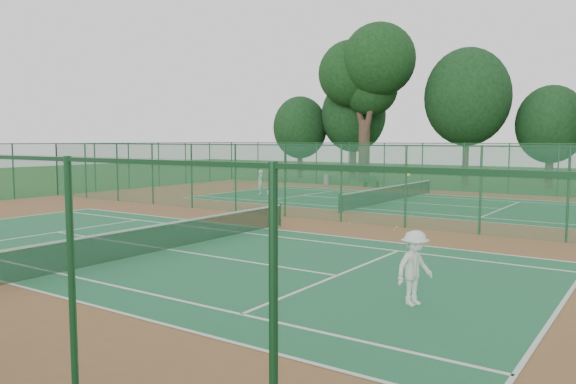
% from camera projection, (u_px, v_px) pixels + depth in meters
% --- Properties ---
extents(ground, '(120.00, 120.00, 0.00)m').
position_uv_depth(ground, '(312.00, 219.00, 26.23)').
color(ground, '#204B17').
rests_on(ground, ground).
extents(red_pad, '(40.00, 36.00, 0.01)m').
position_uv_depth(red_pad, '(312.00, 219.00, 26.23)').
color(red_pad, brown).
rests_on(red_pad, ground).
extents(court_near, '(23.77, 10.97, 0.01)m').
position_uv_depth(court_near, '(170.00, 250.00, 18.83)').
color(court_near, '#1D5B39').
rests_on(court_near, red_pad).
extents(court_far, '(23.77, 10.97, 0.01)m').
position_uv_depth(court_far, '(391.00, 202.00, 33.63)').
color(court_far, '#1B5633').
rests_on(court_far, red_pad).
extents(fence_north, '(40.00, 0.09, 3.50)m').
position_uv_depth(fence_north, '(442.00, 167.00, 40.87)').
color(fence_north, '#1C5430').
rests_on(fence_north, ground).
extents(fence_west, '(0.09, 36.00, 3.50)m').
position_uv_depth(fence_west, '(57.00, 169.00, 37.30)').
color(fence_west, '#1B5236').
rests_on(fence_west, ground).
extents(fence_divider, '(40.00, 0.09, 3.50)m').
position_uv_depth(fence_divider, '(312.00, 182.00, 26.07)').
color(fence_divider, '#194D32').
rests_on(fence_divider, ground).
extents(tennis_net_near, '(0.10, 12.90, 0.97)m').
position_uv_depth(tennis_net_near, '(170.00, 234.00, 18.78)').
color(tennis_net_near, '#14391B').
rests_on(tennis_net_near, ground).
extents(tennis_net_far, '(0.10, 12.90, 0.97)m').
position_uv_depth(tennis_net_far, '(391.00, 193.00, 33.58)').
color(tennis_net_far, '#163C21').
rests_on(tennis_net_far, ground).
extents(player_near, '(0.95, 1.23, 1.68)m').
position_uv_depth(player_near, '(415.00, 268.00, 12.47)').
color(player_near, white).
rests_on(player_near, court_near).
extents(player_far, '(0.59, 0.71, 1.67)m').
position_uv_depth(player_far, '(260.00, 182.00, 37.91)').
color(player_far, silver).
rests_on(player_far, court_far).
extents(trash_bin, '(0.53, 0.53, 0.87)m').
position_uv_depth(trash_bin, '(326.00, 180.00, 45.95)').
color(trash_bin, gray).
rests_on(trash_bin, red_pad).
extents(bench, '(1.50, 0.76, 0.89)m').
position_uv_depth(bench, '(371.00, 181.00, 43.71)').
color(bench, '#123419').
rests_on(bench, red_pad).
extents(kit_bag, '(0.88, 0.57, 0.31)m').
position_uv_depth(kit_bag, '(272.00, 192.00, 37.81)').
color(kit_bag, silver).
rests_on(kit_bag, red_pad).
extents(stray_ball_a, '(0.07, 0.07, 0.07)m').
position_uv_depth(stray_ball_a, '(394.00, 230.00, 22.88)').
color(stray_ball_a, '#B1CC2F').
rests_on(stray_ball_a, red_pad).
extents(stray_ball_b, '(0.07, 0.07, 0.07)m').
position_uv_depth(stray_ball_b, '(397.00, 227.00, 23.52)').
color(stray_ball_b, '#D4ED37').
rests_on(stray_ball_b, red_pad).
extents(stray_ball_c, '(0.07, 0.07, 0.07)m').
position_uv_depth(stray_ball_c, '(350.00, 223.00, 24.68)').
color(stray_ball_c, '#CAD932').
rests_on(stray_ball_c, red_pad).
extents(big_tree, '(8.78, 6.43, 13.49)m').
position_uv_depth(big_tree, '(367.00, 71.00, 48.02)').
color(big_tree, '#36271D').
rests_on(big_tree, ground).
extents(evergreen_row, '(39.00, 5.00, 12.00)m').
position_uv_depth(evergreen_row, '(474.00, 185.00, 45.89)').
color(evergreen_row, black).
rests_on(evergreen_row, ground).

